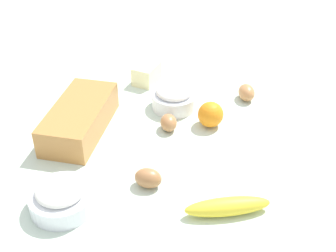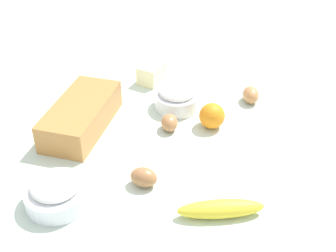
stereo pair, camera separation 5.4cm
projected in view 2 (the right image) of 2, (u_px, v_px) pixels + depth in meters
The scene contains 10 objects.
ground_plane at pixel (168, 141), 1.20m from camera, with size 2.40×2.40×0.02m, color silver.
loaf_pan at pixel (81, 115), 1.21m from camera, with size 0.30×0.18×0.08m.
flour_bowl at pixel (56, 192), 0.98m from camera, with size 0.14×0.14×0.07m.
sugar_bowl at pixel (177, 97), 1.30m from camera, with size 0.13×0.13×0.07m.
banana at pixel (221, 209), 0.96m from camera, with size 0.19×0.04×0.04m, color yellow.
orange_fruit at pixel (212, 116), 1.22m from camera, with size 0.07×0.07×0.07m, color orange.
butter_block at pixel (152, 73), 1.43m from camera, with size 0.09×0.06×0.06m, color #F4EDB2.
egg_near_butter at pixel (251, 95), 1.33m from camera, with size 0.05×0.05×0.07m, color #BC804D.
egg_beside_bowl at pixel (144, 177), 1.04m from camera, with size 0.05×0.05×0.06m, color #A46E43.
egg_loose at pixel (168, 123), 1.22m from camera, with size 0.05×0.05×0.06m, color #AD7547.
Camera 2 is at (-0.95, -0.09, 0.72)m, focal length 47.71 mm.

